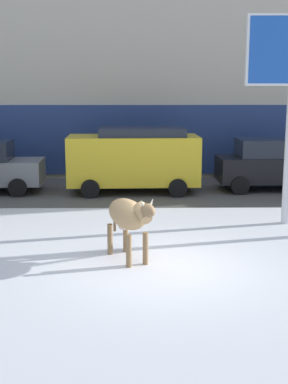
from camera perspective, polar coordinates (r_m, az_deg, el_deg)
ground_plane at (r=11.04m, az=2.19°, el=-8.29°), size 120.00×120.00×0.00m
road_strip at (r=19.12m, az=0.97°, el=0.16°), size 60.00×5.60×0.01m
building_facade at (r=24.58m, az=0.64°, el=17.81°), size 44.00×6.10×13.00m
cow_tan at (r=11.26m, az=-1.70°, el=-2.60°), size 1.22×1.88×1.54m
car_yellow_van at (r=18.64m, az=-1.09°, el=3.73°), size 4.66×2.25×2.32m
car_black_hatchback at (r=19.63m, az=13.04°, el=2.90°), size 3.56×2.02×1.86m
pedestrian_near_billboard at (r=22.29m, az=11.06°, el=3.83°), size 0.36×0.24×1.73m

